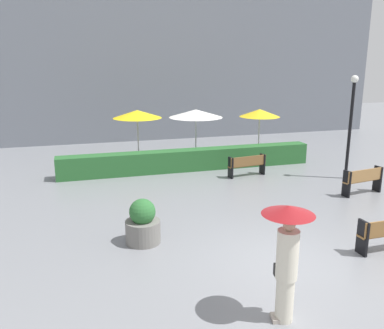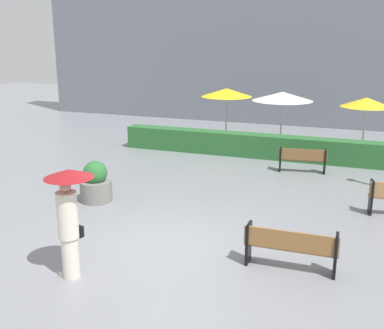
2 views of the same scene
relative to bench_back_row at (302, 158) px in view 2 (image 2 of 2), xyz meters
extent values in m
plane|color=gray|center=(-2.04, -6.84, -0.49)|extent=(60.00, 60.00, 0.00)
cube|color=brown|center=(-0.01, 0.06, -0.07)|extent=(1.61, 0.46, 0.04)
cube|color=brown|center=(0.01, -0.08, 0.15)|extent=(1.58, 0.26, 0.38)
cube|color=black|center=(-0.73, -0.07, -0.08)|extent=(0.11, 0.35, 0.83)
cube|color=black|center=(0.72, 0.14, -0.08)|extent=(0.11, 0.35, 0.83)
cube|color=black|center=(2.18, -3.29, -0.04)|extent=(0.11, 0.34, 0.91)
cube|color=olive|center=(0.70, -7.00, -0.05)|extent=(1.81, 0.29, 0.04)
cube|color=olive|center=(0.71, -7.15, 0.16)|extent=(1.81, 0.07, 0.39)
cube|color=black|center=(-0.14, -7.04, -0.07)|extent=(0.07, 0.36, 0.85)
cube|color=black|center=(1.55, -7.01, -0.07)|extent=(0.07, 0.36, 0.85)
cylinder|color=silver|center=(-3.16, -8.81, -0.08)|extent=(0.32, 0.32, 0.82)
cube|color=#B2A599|center=(-3.21, -8.80, -0.45)|extent=(0.37, 0.33, 0.08)
cylinder|color=silver|center=(-3.16, -8.81, 0.77)|extent=(0.38, 0.38, 0.89)
sphere|color=tan|center=(-3.16, -8.81, 1.32)|extent=(0.21, 0.21, 0.21)
cube|color=black|center=(-3.13, -8.59, 0.38)|extent=(0.30, 0.16, 0.22)
cylinder|color=black|center=(-3.13, -8.71, 1.10)|extent=(0.02, 0.02, 0.90)
cone|color=maroon|center=(-3.13, -8.71, 1.55)|extent=(0.91, 0.91, 0.16)
cylinder|color=slate|center=(-5.01, -4.93, -0.20)|extent=(0.88, 0.88, 0.58)
sphere|color=#2D6B33|center=(-5.01, -4.93, 0.33)|extent=(0.66, 0.66, 0.66)
cylinder|color=silver|center=(-3.76, 3.60, 0.60)|extent=(0.06, 0.06, 2.18)
cone|color=yellow|center=(-3.76, 3.60, 1.68)|extent=(2.16, 2.16, 0.35)
cylinder|color=silver|center=(-1.26, 2.90, 0.61)|extent=(0.06, 0.06, 2.20)
cone|color=white|center=(-1.26, 2.90, 1.71)|extent=(2.38, 2.38, 0.35)
cylinder|color=silver|center=(1.86, 2.94, 0.56)|extent=(0.06, 0.06, 2.11)
cone|color=yellow|center=(1.86, 2.94, 1.62)|extent=(1.88, 1.88, 0.35)
cube|color=#28602D|center=(-1.95, 1.56, -0.05)|extent=(10.70, 0.70, 0.88)
cube|color=slate|center=(-2.04, 9.16, 3.94)|extent=(28.00, 1.20, 8.86)
camera|label=1|loc=(-6.51, -14.50, 4.00)|focal=38.37mm
camera|label=2|loc=(1.80, -15.47, 3.93)|focal=43.25mm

